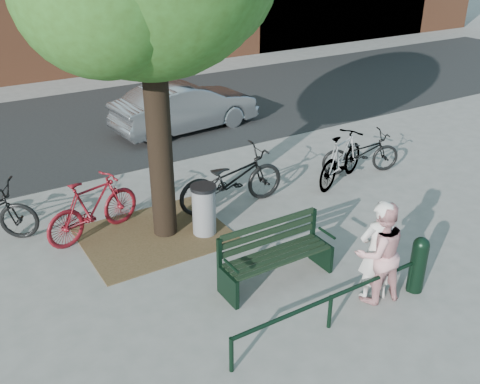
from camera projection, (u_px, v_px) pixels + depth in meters
ground at (276, 282)px, 8.00m from camera, size 90.00×90.00×0.00m
dirt_pit at (155, 235)px, 9.20m from camera, size 2.40×2.00×0.02m
road at (96, 125)px, 14.50m from camera, size 40.00×7.00×0.01m
park_bench at (274, 252)px, 7.85m from camera, size 1.74×0.54×0.97m
guard_railing at (331, 302)px, 6.90m from camera, size 3.06×0.06×0.51m
person_left at (377, 251)px, 7.33m from camera, size 0.64×0.51×1.54m
person_right at (379, 253)px, 7.31m from camera, size 0.84×0.71×1.52m
bollard at (418, 262)px, 7.61m from camera, size 0.24×0.24×0.88m
litter_bin at (204, 210)px, 9.08m from camera, size 0.44×0.44×0.91m
bicycle_b at (93, 207)px, 9.00m from camera, size 1.85×0.99×1.07m
bicycle_c at (232, 179)px, 9.96m from camera, size 2.18×0.85×1.13m
bicycle_d at (341, 158)px, 10.94m from camera, size 1.86×1.15×1.08m
bicycle_e at (361, 153)px, 11.43m from camera, size 1.85×1.15×0.92m
parked_car at (185, 107)px, 13.86m from camera, size 3.94×1.65×1.26m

